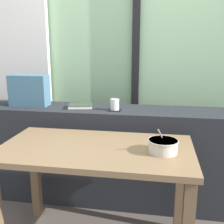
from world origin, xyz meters
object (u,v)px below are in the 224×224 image
object	(u,v)px
breakfast_table	(96,164)
closed_book	(80,106)
throw_pillow	(29,90)
soup_bowl	(163,146)
coaster_square	(115,110)
juice_glass	(115,105)

from	to	relation	value
breakfast_table	closed_book	bearing A→B (deg)	114.13
throw_pillow	soup_bowl	xyz separation A→B (m)	(1.11, -0.63, -0.19)
breakfast_table	closed_book	world-z (taller)	closed_book
closed_book	soup_bowl	distance (m)	0.92
throw_pillow	coaster_square	bearing A→B (deg)	-4.55
juice_glass	closed_book	distance (m)	0.30
closed_book	juice_glass	bearing A→B (deg)	-8.86
juice_glass	throw_pillow	bearing A→B (deg)	175.45
coaster_square	soup_bowl	world-z (taller)	soup_bowl
breakfast_table	throw_pillow	distance (m)	1.00
coaster_square	throw_pillow	bearing A→B (deg)	175.45
closed_book	breakfast_table	bearing A→B (deg)	-65.87
juice_glass	coaster_square	bearing A→B (deg)	89.10
breakfast_table	soup_bowl	bearing A→B (deg)	-3.36
soup_bowl	juice_glass	bearing A→B (deg)	122.98
breakfast_table	coaster_square	size ratio (longest dim) A/B	11.79
breakfast_table	juice_glass	size ratio (longest dim) A/B	13.68
closed_book	soup_bowl	size ratio (longest dim) A/B	1.27
breakfast_table	throw_pillow	world-z (taller)	throw_pillow
closed_book	coaster_square	bearing A→B (deg)	-8.86
closed_book	throw_pillow	size ratio (longest dim) A/B	0.70
juice_glass	closed_book	xyz separation A→B (m)	(-0.30, 0.05, -0.03)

